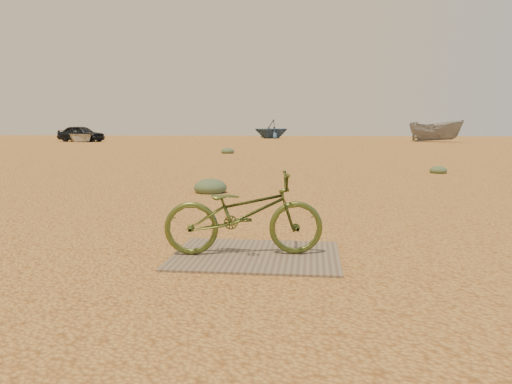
# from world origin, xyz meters

# --- Properties ---
(ground) EXTENTS (120.00, 120.00, 0.00)m
(ground) POSITION_xyz_m (0.00, 0.00, 0.00)
(ground) COLOR gold
(ground) RESTS_ON ground
(plywood_board) EXTENTS (1.62, 1.25, 0.02)m
(plywood_board) POSITION_xyz_m (0.46, -0.56, 0.01)
(plywood_board) COLOR #74654F
(plywood_board) RESTS_ON ground
(bicycle) EXTENTS (1.60, 0.76, 0.81)m
(bicycle) POSITION_xyz_m (0.34, -0.56, 0.43)
(bicycle) COLOR #475521
(bicycle) RESTS_ON plywood_board
(car) EXTENTS (4.08, 2.31, 1.31)m
(car) POSITION_xyz_m (-17.72, 33.57, 0.65)
(car) COLOR black
(car) RESTS_ON ground
(boat_near_left) EXTENTS (5.67, 6.16, 1.04)m
(boat_near_left) POSITION_xyz_m (-17.75, 33.88, 0.52)
(boat_near_left) COLOR silver
(boat_near_left) RESTS_ON ground
(boat_far_left) EXTENTS (4.83, 4.69, 1.94)m
(boat_far_left) POSITION_xyz_m (-3.23, 45.95, 0.97)
(boat_far_left) COLOR #314D6C
(boat_far_left) RESTS_ON ground
(boat_mid_right) EXTENTS (4.58, 4.07, 1.73)m
(boat_mid_right) POSITION_xyz_m (10.75, 36.24, 0.87)
(boat_mid_right) COLOR gray
(boat_mid_right) RESTS_ON ground
(kale_a) EXTENTS (0.63, 0.63, 0.35)m
(kale_a) POSITION_xyz_m (-0.94, 4.03, 0.00)
(kale_a) COLOR #596F4D
(kale_a) RESTS_ON ground
(kale_b) EXTENTS (0.46, 0.46, 0.25)m
(kale_b) POSITION_xyz_m (4.38, 8.61, 0.00)
(kale_b) COLOR #596F4D
(kale_b) RESTS_ON ground
(kale_c) EXTENTS (0.61, 0.61, 0.33)m
(kale_c) POSITION_xyz_m (-2.94, 17.65, 0.00)
(kale_c) COLOR #596F4D
(kale_c) RESTS_ON ground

